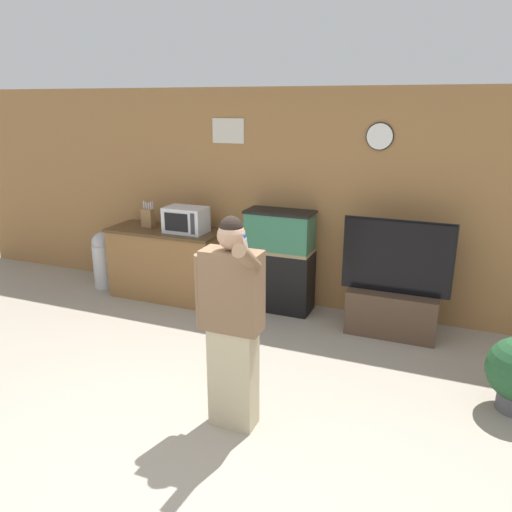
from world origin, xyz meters
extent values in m
plane|color=gray|center=(0.00, 0.00, 0.00)|extent=(18.00, 18.00, 0.00)
cube|color=olive|center=(0.00, 3.16, 1.30)|extent=(10.00, 0.06, 2.60)
cube|color=beige|center=(-0.87, 3.13, 2.10)|extent=(0.41, 0.02, 0.29)
cylinder|color=white|center=(0.94, 3.12, 2.08)|extent=(0.28, 0.03, 0.28)
cylinder|color=black|center=(0.94, 3.12, 2.08)|extent=(0.30, 0.01, 0.30)
cube|color=brown|center=(-1.57, 2.73, 0.43)|extent=(1.43, 0.59, 0.87)
cube|color=#48321C|center=(-1.57, 2.73, 0.88)|extent=(1.47, 0.63, 0.03)
cube|color=silver|center=(-1.25, 2.70, 1.06)|extent=(0.50, 0.32, 0.31)
cube|color=black|center=(-1.29, 2.53, 1.06)|extent=(0.31, 0.01, 0.22)
cube|color=#2D2D33|center=(-1.07, 2.53, 1.06)|extent=(0.05, 0.01, 0.25)
cube|color=olive|center=(-1.84, 2.76, 1.02)|extent=(0.15, 0.10, 0.23)
cylinder|color=#B7B7BC|center=(-1.90, 2.77, 1.18)|extent=(0.02, 0.02, 0.10)
cylinder|color=#B7B7BC|center=(-1.86, 2.77, 1.17)|extent=(0.02, 0.02, 0.07)
cylinder|color=#B7B7BC|center=(-1.83, 2.77, 1.17)|extent=(0.02, 0.02, 0.08)
cylinder|color=#B7B7BC|center=(-1.79, 2.77, 1.18)|extent=(0.02, 0.02, 0.09)
cylinder|color=#B7B7BC|center=(-1.90, 2.81, 1.17)|extent=(0.02, 0.02, 0.08)
cylinder|color=#B7B7BC|center=(-1.86, 2.81, 1.17)|extent=(0.02, 0.02, 0.07)
cylinder|color=#B7B7BC|center=(-1.83, 2.81, 1.17)|extent=(0.02, 0.02, 0.08)
cylinder|color=#B7B7BC|center=(-1.79, 2.81, 1.18)|extent=(0.02, 0.02, 0.09)
cube|color=black|center=(-0.10, 2.88, 0.36)|extent=(0.80, 0.39, 0.72)
cube|color=#937F5B|center=(-0.10, 2.88, 0.74)|extent=(0.78, 0.37, 0.04)
cube|color=#2D6B4C|center=(-0.10, 2.88, 0.97)|extent=(0.77, 0.37, 0.48)
cube|color=black|center=(-0.10, 2.88, 1.21)|extent=(0.80, 0.39, 0.03)
cube|color=#4C3828|center=(1.26, 2.69, 0.24)|extent=(0.95, 0.40, 0.49)
cube|color=black|center=(1.26, 2.69, 0.87)|extent=(1.12, 0.05, 0.77)
cube|color=black|center=(1.26, 2.72, 0.87)|extent=(1.15, 0.01, 0.80)
cube|color=#BCAD89|center=(0.34, 0.59, 0.41)|extent=(0.35, 0.20, 0.81)
cube|color=brown|center=(0.34, 0.59, 1.12)|extent=(0.44, 0.21, 0.61)
sphere|color=tan|center=(0.34, 0.59, 1.54)|extent=(0.20, 0.20, 0.20)
sphere|color=black|center=(0.34, 0.59, 1.59)|extent=(0.17, 0.17, 0.17)
cylinder|color=brown|center=(0.09, 0.59, 1.08)|extent=(0.11, 0.11, 0.58)
cylinder|color=brown|center=(0.51, 0.46, 1.43)|extent=(0.10, 0.32, 0.27)
cylinder|color=white|center=(0.51, 0.44, 1.53)|extent=(0.02, 0.06, 0.11)
cylinder|color=#2856B2|center=(0.51, 0.42, 1.59)|extent=(0.02, 0.03, 0.05)
cylinder|color=#B7B7BC|center=(-2.57, 2.71, 0.30)|extent=(0.29, 0.29, 0.59)
sphere|color=#ADADB2|center=(-2.57, 2.71, 0.63)|extent=(0.27, 0.27, 0.27)
camera|label=1|loc=(1.77, -2.48, 2.44)|focal=35.00mm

